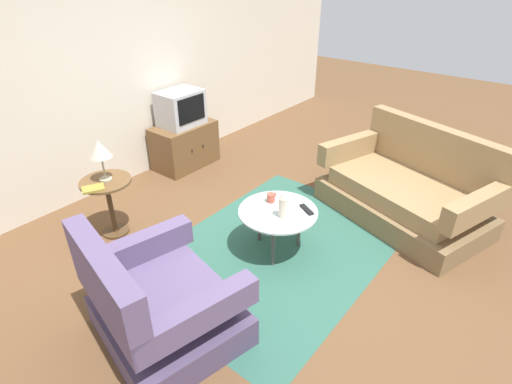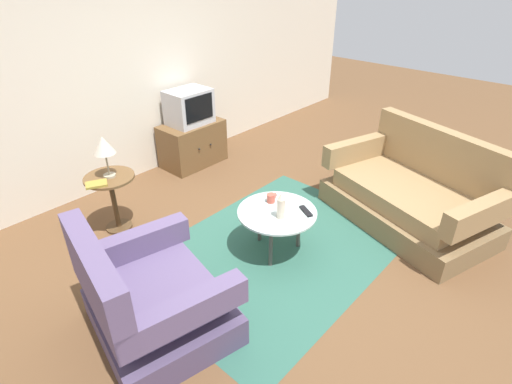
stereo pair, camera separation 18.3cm
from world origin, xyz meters
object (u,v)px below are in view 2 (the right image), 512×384
object	(u,v)px
side_table	(112,192)
tv_remote_dark	(306,211)
armchair	(151,301)
couch	(412,196)
television	(189,107)
table_lamp	(104,146)
mug	(271,198)
coffee_table	(277,215)
tv_stand	(193,144)
book	(96,184)
vase	(281,206)

from	to	relation	value
side_table	tv_remote_dark	world-z (taller)	side_table
tv_remote_dark	armchair	bearing A→B (deg)	108.14
couch	television	bearing A→B (deg)	30.55
couch	side_table	world-z (taller)	couch
table_lamp	tv_remote_dark	size ratio (longest dim) A/B	2.26
mug	coffee_table	bearing A→B (deg)	-121.37
side_table	table_lamp	bearing A→B (deg)	-35.17
mug	tv_stand	bearing A→B (deg)	71.55
mug	armchair	bearing A→B (deg)	-176.15
coffee_table	side_table	world-z (taller)	side_table
armchair	table_lamp	distance (m)	1.62
mug	book	bearing A→B (deg)	130.64
couch	coffee_table	bearing A→B (deg)	79.84
tv_stand	tv_remote_dark	xyz separation A→B (m)	(-0.56, -2.24, 0.17)
coffee_table	television	distance (m)	2.21
tv_stand	armchair	bearing A→B (deg)	-136.10
coffee_table	tv_remote_dark	xyz separation A→B (m)	(0.16, -0.20, 0.05)
couch	tv_stand	bearing A→B (deg)	30.59
tv_remote_dark	book	bearing A→B (deg)	63.17
coffee_table	vase	world-z (taller)	vase
television	vase	bearing A→B (deg)	-109.95
vase	table_lamp	bearing A→B (deg)	115.79
mug	book	xyz separation A→B (m)	(-1.06, 1.23, 0.13)
coffee_table	mug	xyz separation A→B (m)	(0.09, 0.15, 0.08)
couch	armchair	bearing A→B (deg)	92.11
table_lamp	book	world-z (taller)	table_lamp
side_table	tv_remote_dark	bearing A→B (deg)	-59.73
side_table	mug	size ratio (longest dim) A/B	4.92
table_lamp	tv_remote_dark	bearing A→B (deg)	-59.84
coffee_table	tv_stand	bearing A→B (deg)	70.54
couch	vase	bearing A→B (deg)	83.59
armchair	couch	xyz separation A→B (m)	(2.69, -0.77, -0.01)
couch	table_lamp	bearing A→B (deg)	62.60
television	couch	bearing A→B (deg)	-77.46
book	coffee_table	bearing A→B (deg)	-28.91
book	armchair	bearing A→B (deg)	-80.02
vase	mug	distance (m)	0.28
couch	tv_remote_dark	size ratio (longest dim) A/B	10.42
tv_stand	mug	size ratio (longest dim) A/B	6.69
side_table	table_lamp	size ratio (longest dim) A/B	1.47
coffee_table	table_lamp	xyz separation A→B (m)	(-0.79, 1.45, 0.51)
armchair	vase	xyz separation A→B (m)	(1.30, -0.13, 0.26)
television	table_lamp	distance (m)	1.64
couch	television	world-z (taller)	television
couch	vase	size ratio (longest dim) A/B	7.55
armchair	table_lamp	bearing A→B (deg)	171.05
couch	tv_remote_dark	xyz separation A→B (m)	(-1.17, 0.52, 0.15)
tv_stand	vase	size ratio (longest dim) A/B	3.27
tv_stand	television	world-z (taller)	television
armchair	book	world-z (taller)	armchair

